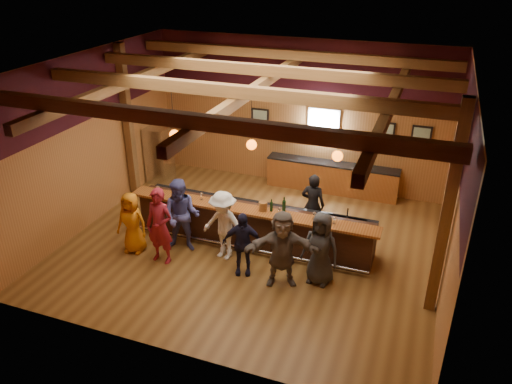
% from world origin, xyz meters
% --- Properties ---
extents(room, '(9.04, 9.00, 4.52)m').
position_xyz_m(room, '(0.00, 0.06, 3.21)').
color(room, brown).
rests_on(room, ground).
extents(bar_counter, '(6.30, 1.07, 1.11)m').
position_xyz_m(bar_counter, '(0.02, 0.15, 0.52)').
color(bar_counter, black).
rests_on(bar_counter, ground).
extents(back_bar_cabinet, '(4.00, 0.52, 0.95)m').
position_xyz_m(back_bar_cabinet, '(1.20, 3.72, 0.48)').
color(back_bar_cabinet, brown).
rests_on(back_bar_cabinet, ground).
extents(window, '(0.95, 0.09, 0.95)m').
position_xyz_m(window, '(0.80, 3.95, 2.05)').
color(window, silver).
rests_on(window, room).
extents(framed_pictures, '(5.35, 0.05, 0.45)m').
position_xyz_m(framed_pictures, '(1.67, 3.94, 2.10)').
color(framed_pictures, black).
rests_on(framed_pictures, room).
extents(wine_shelves, '(3.00, 0.18, 0.30)m').
position_xyz_m(wine_shelves, '(0.80, 3.88, 1.62)').
color(wine_shelves, brown).
rests_on(wine_shelves, room).
extents(pendant_lights, '(4.24, 0.24, 1.37)m').
position_xyz_m(pendant_lights, '(0.00, 0.00, 2.71)').
color(pendant_lights, black).
rests_on(pendant_lights, room).
extents(stainless_fridge, '(0.70, 0.70, 1.80)m').
position_xyz_m(stainless_fridge, '(-4.10, 2.60, 0.90)').
color(stainless_fridge, silver).
rests_on(stainless_fridge, ground).
extents(customer_orange, '(0.81, 0.56, 1.57)m').
position_xyz_m(customer_orange, '(-2.64, -1.24, 0.78)').
color(customer_orange, orange).
rests_on(customer_orange, ground).
extents(customer_redvest, '(0.71, 0.49, 1.89)m').
position_xyz_m(customer_redvest, '(-1.77, -1.39, 0.94)').
color(customer_redvest, maroon).
rests_on(customer_redvest, ground).
extents(customer_denim, '(1.05, 0.90, 1.89)m').
position_xyz_m(customer_denim, '(-1.52, -0.78, 0.94)').
color(customer_denim, '#4B4F97').
rests_on(customer_denim, ground).
extents(customer_white, '(1.26, 0.91, 1.75)m').
position_xyz_m(customer_white, '(-0.44, -0.75, 0.88)').
color(customer_white, white).
rests_on(customer_white, ground).
extents(customer_navy, '(0.98, 0.62, 1.55)m').
position_xyz_m(customer_navy, '(0.22, -1.19, 0.78)').
color(customer_navy, '#1A1933').
rests_on(customer_navy, ground).
extents(customer_brown, '(1.74, 1.07, 1.79)m').
position_xyz_m(customer_brown, '(1.18, -1.26, 0.90)').
color(customer_brown, '#655950').
rests_on(customer_brown, ground).
extents(customer_dark, '(0.91, 0.66, 1.73)m').
position_xyz_m(customer_dark, '(1.95, -0.91, 0.86)').
color(customer_dark, '#2B2C2E').
rests_on(customer_dark, ground).
extents(bartender, '(0.62, 0.41, 1.69)m').
position_xyz_m(bartender, '(1.27, 1.08, 0.84)').
color(bartender, black).
rests_on(bartender, ground).
extents(ice_bucket, '(0.20, 0.20, 0.22)m').
position_xyz_m(ice_bucket, '(0.33, -0.12, 1.22)').
color(ice_bucket, brown).
rests_on(ice_bucket, bar_counter).
extents(bottle_a, '(0.07, 0.07, 0.32)m').
position_xyz_m(bottle_a, '(0.53, -0.08, 1.23)').
color(bottle_a, black).
rests_on(bottle_a, bar_counter).
extents(bottle_b, '(0.09, 0.09, 0.39)m').
position_xyz_m(bottle_b, '(0.83, -0.02, 1.26)').
color(bottle_b, black).
rests_on(bottle_b, bar_counter).
extents(glass_a, '(0.08, 0.08, 0.19)m').
position_xyz_m(glass_a, '(-2.51, -0.14, 1.25)').
color(glass_a, silver).
rests_on(glass_a, bar_counter).
extents(glass_b, '(0.08, 0.08, 0.17)m').
position_xyz_m(glass_b, '(-1.84, -0.22, 1.23)').
color(glass_b, silver).
rests_on(glass_b, bar_counter).
extents(glass_c, '(0.09, 0.09, 0.20)m').
position_xyz_m(glass_c, '(-1.29, -0.12, 1.25)').
color(glass_c, silver).
rests_on(glass_c, bar_counter).
extents(glass_d, '(0.09, 0.09, 0.20)m').
position_xyz_m(glass_d, '(-0.84, -0.22, 1.25)').
color(glass_d, silver).
rests_on(glass_d, bar_counter).
extents(glass_e, '(0.08, 0.08, 0.17)m').
position_xyz_m(glass_e, '(-0.50, -0.19, 1.23)').
color(glass_e, silver).
rests_on(glass_e, bar_counter).
extents(glass_f, '(0.08, 0.08, 0.19)m').
position_xyz_m(glass_f, '(0.76, -0.17, 1.24)').
color(glass_f, silver).
rests_on(glass_f, bar_counter).
extents(glass_g, '(0.08, 0.08, 0.19)m').
position_xyz_m(glass_g, '(1.58, -0.12, 1.24)').
color(glass_g, silver).
rests_on(glass_g, bar_counter).
extents(glass_h, '(0.08, 0.08, 0.18)m').
position_xyz_m(glass_h, '(2.07, -0.16, 1.24)').
color(glass_h, silver).
rests_on(glass_h, bar_counter).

